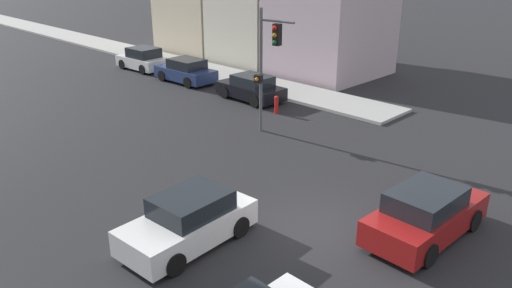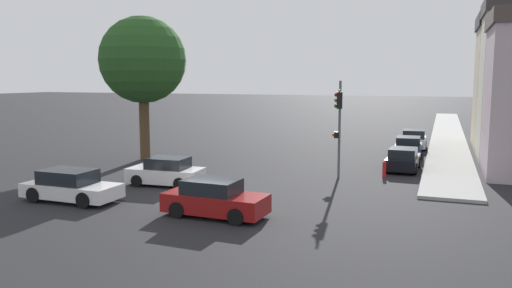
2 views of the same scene
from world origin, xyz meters
TOP-DOWN VIEW (x-y plane):
  - ground_plane at (0.00, 0.00)m, footprint 300.00×300.00m
  - sidewalk_strip at (10.94, 33.60)m, footprint 3.00×60.00m
  - traffic_signal at (5.03, 6.81)m, footprint 0.72×1.79m
  - crossing_car_1 at (1.84, -2.42)m, footprint 4.28×2.01m
  - crossing_car_2 at (-3.13, 2.13)m, footprint 4.01×2.06m
  - parked_car_0 at (8.23, 11.02)m, footprint 1.97×3.97m
  - parked_car_1 at (8.16, 16.66)m, footprint 2.02×4.09m
  - parked_car_2 at (8.27, 21.49)m, footprint 2.09×3.87m
  - fire_hydrant at (7.40, 8.39)m, footprint 0.22×0.22m

SIDE VIEW (x-z plane):
  - ground_plane at x=0.00m, z-range 0.00..0.00m
  - sidewalk_strip at x=10.94m, z-range 0.00..0.15m
  - fire_hydrant at x=7.40m, z-range 0.03..0.95m
  - parked_car_0 at x=8.23m, z-range -0.03..1.35m
  - parked_car_1 at x=8.16m, z-range -0.04..1.43m
  - crossing_car_2 at x=-3.13m, z-range -0.05..1.44m
  - parked_car_2 at x=8.27m, z-range -0.05..1.46m
  - crossing_car_1 at x=1.84m, z-range -0.04..1.48m
  - traffic_signal at x=5.03m, z-range 0.78..6.26m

